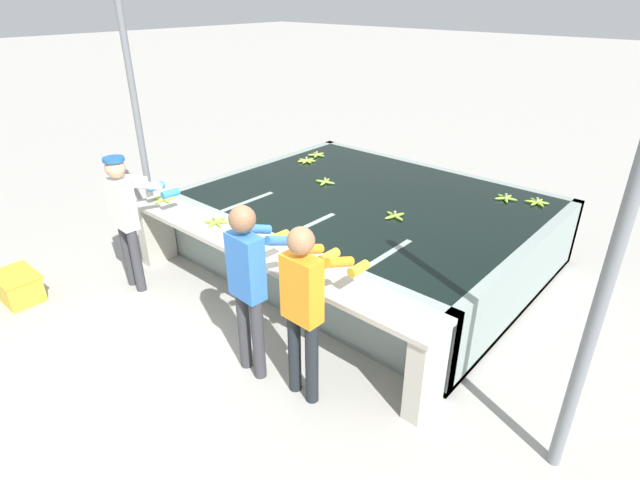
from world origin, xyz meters
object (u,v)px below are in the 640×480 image
at_px(knife_0, 242,236).
at_px(banana_bunch_floating_5, 537,202).
at_px(banana_bunch_floating_3, 325,182).
at_px(banana_bunch_floating_1, 395,216).
at_px(banana_bunch_floating_4, 306,161).
at_px(banana_bunch_ledge_2, 216,222).
at_px(banana_bunch_floating_0, 506,198).
at_px(banana_bunch_ledge_0, 164,199).
at_px(worker_1, 250,277).
at_px(banana_bunch_floating_2, 317,155).
at_px(worker_2, 305,300).
at_px(banana_bunch_ledge_1, 250,250).
at_px(support_post_right, 609,275).
at_px(worker_0, 127,212).
at_px(crate, 18,286).
at_px(support_post_left, 137,119).

bearing_deg(knife_0, banana_bunch_floating_5, 56.25).
height_order(banana_bunch_floating_3, knife_0, banana_bunch_floating_3).
height_order(banana_bunch_floating_1, banana_bunch_floating_3, same).
xyz_separation_m(banana_bunch_floating_4, banana_bunch_ledge_2, (0.76, -2.27, 0.00)).
xyz_separation_m(banana_bunch_floating_3, knife_0, (0.41, -1.79, -0.01)).
relative_size(banana_bunch_floating_0, banana_bunch_ledge_2, 0.98).
bearing_deg(banana_bunch_ledge_0, knife_0, -0.90).
xyz_separation_m(banana_bunch_floating_1, banana_bunch_ledge_0, (-2.38, -1.44, 0.00)).
bearing_deg(banana_bunch_ledge_0, worker_1, -15.88).
relative_size(banana_bunch_floating_0, banana_bunch_floating_2, 1.01).
bearing_deg(worker_2, banana_bunch_ledge_1, 160.33).
bearing_deg(banana_bunch_floating_1, support_post_right, -29.55).
distance_m(banana_bunch_floating_3, banana_bunch_floating_4, 0.96).
distance_m(worker_0, knife_0, 1.37).
relative_size(worker_0, banana_bunch_ledge_2, 5.57).
bearing_deg(crate, support_post_right, 18.34).
distance_m(banana_bunch_floating_0, banana_bunch_ledge_0, 4.17).
distance_m(banana_bunch_floating_5, support_post_right, 3.19).
height_order(banana_bunch_floating_0, banana_bunch_floating_2, same).
xyz_separation_m(worker_2, banana_bunch_floating_3, (-1.82, 2.34, -0.09)).
bearing_deg(support_post_left, banana_bunch_ledge_1, -11.51).
bearing_deg(banana_bunch_floating_0, crate, -129.20).
height_order(banana_bunch_ledge_0, knife_0, banana_bunch_ledge_0).
bearing_deg(worker_2, knife_0, 158.60).
height_order(worker_0, banana_bunch_floating_5, worker_0).
bearing_deg(banana_bunch_floating_3, worker_1, -62.31).
distance_m(banana_bunch_ledge_0, knife_0, 1.47).
distance_m(worker_1, banana_bunch_floating_2, 3.92).
xyz_separation_m(worker_1, banana_bunch_floating_5, (1.09, 3.58, -0.12)).
bearing_deg(banana_bunch_floating_2, banana_bunch_floating_4, -75.84).
bearing_deg(banana_bunch_floating_2, banana_bunch_floating_5, 5.43).
height_order(banana_bunch_floating_3, crate, banana_bunch_floating_3).
xyz_separation_m(banana_bunch_floating_2, knife_0, (1.30, -2.63, -0.01)).
relative_size(worker_1, banana_bunch_ledge_0, 5.92).
bearing_deg(worker_2, banana_bunch_floating_2, 130.51).
bearing_deg(worker_1, worker_0, 178.23).
xyz_separation_m(worker_0, worker_2, (2.66, 0.02, 0.00)).
xyz_separation_m(banana_bunch_floating_1, banana_bunch_floating_2, (-2.21, 1.16, -0.00)).
bearing_deg(banana_bunch_floating_5, worker_1, -106.99).
bearing_deg(banana_bunch_ledge_0, worker_2, -11.33).
height_order(banana_bunch_floating_4, support_post_left, support_post_left).
distance_m(banana_bunch_ledge_2, crate, 2.35).
bearing_deg(banana_bunch_floating_3, banana_bunch_floating_2, 136.86).
distance_m(banana_bunch_ledge_0, support_post_right, 4.80).
bearing_deg(banana_bunch_floating_2, banana_bunch_ledge_1, -59.88).
xyz_separation_m(banana_bunch_floating_0, knife_0, (-1.63, -2.81, -0.01)).
bearing_deg(banana_bunch_floating_4, banana_bunch_ledge_0, -96.24).
relative_size(worker_0, support_post_left, 0.49).
bearing_deg(banana_bunch_floating_0, worker_1, -102.38).
bearing_deg(worker_1, knife_0, 143.55).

